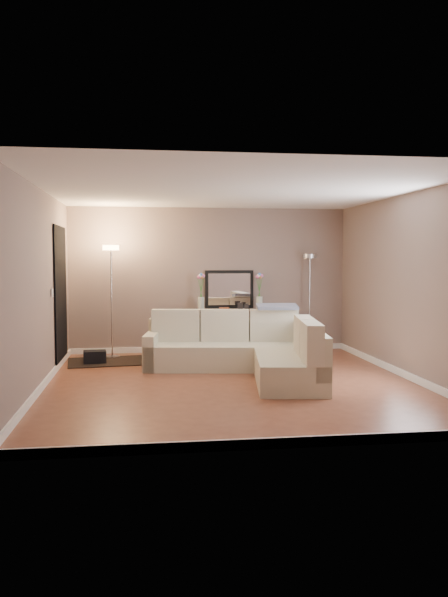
{
  "coord_description": "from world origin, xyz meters",
  "views": [
    {
      "loc": [
        -1.16,
        -7.71,
        1.7
      ],
      "look_at": [
        0.0,
        0.8,
        1.1
      ],
      "focal_mm": 35.0,
      "sensor_mm": 36.0,
      "label": 1
    }
  ],
  "objects": [
    {
      "name": "sectional_sofa",
      "position": [
        0.37,
        0.68,
        0.33
      ],
      "size": [
        2.62,
        2.75,
        0.89
      ],
      "color": "beige",
      "rests_on": "floor"
    },
    {
      "name": "switch_plate",
      "position": [
        -2.48,
        0.85,
        1.2
      ],
      "size": [
        0.02,
        0.08,
        0.12
      ],
      "primitive_type": "cube",
      "color": "white",
      "rests_on": "ground"
    },
    {
      "name": "wall_front",
      "position": [
        0.0,
        -2.76,
        1.3
      ],
      "size": [
        5.0,
        0.02,
        2.6
      ],
      "primitive_type": "cube",
      "color": "gray",
      "rests_on": "ground"
    },
    {
      "name": "flower_vase_left",
      "position": [
        -0.17,
        2.56,
        1.06
      ],
      "size": [
        0.14,
        0.12,
        0.65
      ],
      "color": "silver",
      "rests_on": "console_table"
    },
    {
      "name": "table_decor",
      "position": [
        0.35,
        2.51,
        0.81
      ],
      "size": [
        0.53,
        0.12,
        0.12
      ],
      "color": "#C25122",
      "rests_on": "console_table"
    },
    {
      "name": "wall_back",
      "position": [
        0.0,
        2.76,
        1.3
      ],
      "size": [
        5.0,
        0.02,
        2.6
      ],
      "primitive_type": "cube",
      "color": "gray",
      "rests_on": "ground"
    },
    {
      "name": "black_bag",
      "position": [
        -1.97,
        1.75,
        0.09
      ],
      "size": [
        0.38,
        0.29,
        0.23
      ],
      "primitive_type": "cube",
      "rotation": [
        0.0,
        0.0,
        0.11
      ],
      "color": "black",
      "rests_on": "charcoal_rug"
    },
    {
      "name": "throw_blanket",
      "position": [
        0.9,
        1.22,
        0.93
      ],
      "size": [
        0.67,
        0.43,
        0.08
      ],
      "primitive_type": "cube",
      "rotation": [
        0.1,
        0.0,
        -0.09
      ],
      "color": "slate",
      "rests_on": "sectional_sofa"
    },
    {
      "name": "flower_vase_right",
      "position": [
        0.88,
        2.54,
        1.06
      ],
      "size": [
        0.14,
        0.12,
        0.65
      ],
      "color": "silver",
      "rests_on": "console_table"
    },
    {
      "name": "ceiling",
      "position": [
        0.0,
        0.0,
        2.6
      ],
      "size": [
        5.0,
        5.5,
        0.01
      ],
      "primitive_type": "cube",
      "color": "white",
      "rests_on": "ground"
    },
    {
      "name": "baseboard_front",
      "position": [
        0.0,
        -2.73,
        0.05
      ],
      "size": [
        5.0,
        0.03,
        0.1
      ],
      "primitive_type": "cube",
      "color": "white",
      "rests_on": "ground"
    },
    {
      "name": "baseboard_left",
      "position": [
        -2.48,
        0.0,
        0.05
      ],
      "size": [
        0.03,
        5.5,
        0.1
      ],
      "primitive_type": "cube",
      "color": "white",
      "rests_on": "ground"
    },
    {
      "name": "baseboard_right",
      "position": [
        2.48,
        0.0,
        0.05
      ],
      "size": [
        0.03,
        5.5,
        0.1
      ],
      "primitive_type": "cube",
      "color": "white",
      "rests_on": "ground"
    },
    {
      "name": "floor_lamp_lit",
      "position": [
        -1.72,
        2.25,
        1.35
      ],
      "size": [
        0.3,
        0.3,
        1.91
      ],
      "color": "silver",
      "rests_on": "floor"
    },
    {
      "name": "charcoal_rug",
      "position": [
        -1.78,
        1.87,
        0.01
      ],
      "size": [
        1.35,
        1.07,
        0.02
      ],
      "primitive_type": "cube",
      "rotation": [
        0.0,
        0.0,
        0.11
      ],
      "color": "black",
      "rests_on": "floor"
    },
    {
      "name": "wall_right",
      "position": [
        2.51,
        0.0,
        1.3
      ],
      "size": [
        0.02,
        5.5,
        2.6
      ],
      "primitive_type": "cube",
      "color": "gray",
      "rests_on": "ground"
    },
    {
      "name": "floor_lamp_unlit",
      "position": [
        1.79,
        2.48,
        1.25
      ],
      "size": [
        0.26,
        0.26,
        1.77
      ],
      "color": "silver",
      "rests_on": "floor"
    },
    {
      "name": "leaning_mirror",
      "position": [
        0.36,
        2.71,
        1.13
      ],
      "size": [
        0.88,
        0.06,
        0.69
      ],
      "color": "black",
      "rests_on": "console_table"
    },
    {
      "name": "wall_left",
      "position": [
        -2.51,
        0.0,
        1.3
      ],
      "size": [
        0.02,
        5.5,
        2.6
      ],
      "primitive_type": "cube",
      "color": "gray",
      "rests_on": "ground"
    },
    {
      "name": "baseboard_back",
      "position": [
        0.0,
        2.73,
        0.05
      ],
      "size": [
        5.0,
        0.03,
        0.1
      ],
      "primitive_type": "cube",
      "color": "white",
      "rests_on": "ground"
    },
    {
      "name": "doorway",
      "position": [
        -2.48,
        1.7,
        1.1
      ],
      "size": [
        0.02,
        1.2,
        2.2
      ],
      "primitive_type": "cube",
      "color": "black",
      "rests_on": "ground"
    },
    {
      "name": "console_table",
      "position": [
        0.27,
        2.55,
        0.43
      ],
      "size": [
        1.25,
        0.36,
        0.76
      ],
      "color": "black",
      "rests_on": "floor"
    },
    {
      "name": "floor",
      "position": [
        0.0,
        0.0,
        -0.01
      ],
      "size": [
        5.0,
        5.5,
        0.01
      ],
      "primitive_type": "cube",
      "color": "brown",
      "rests_on": "ground"
    }
  ]
}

